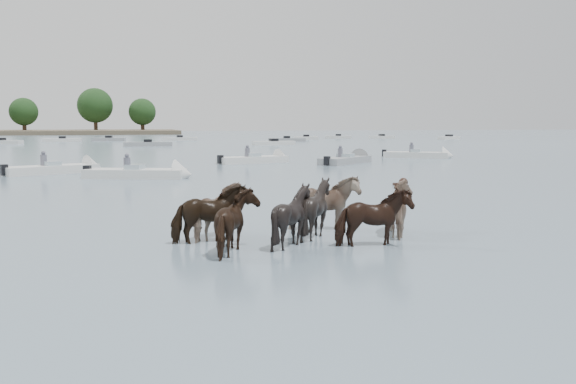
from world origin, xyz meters
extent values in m
plane|color=slate|center=(0.00, 0.00, 0.00)|extent=(400.00, 400.00, 0.00)
imported|color=black|center=(-2.14, 1.28, 0.65)|extent=(1.94, 1.08, 1.55)
imported|color=tan|center=(-1.77, 1.82, 0.63)|extent=(1.61, 1.76, 1.51)
imported|color=black|center=(0.60, 1.31, 0.68)|extent=(1.67, 1.54, 1.61)
imported|color=tan|center=(1.09, 2.16, 0.69)|extent=(2.02, 1.10, 1.63)
imported|color=black|center=(-1.65, 0.00, 0.64)|extent=(1.33, 1.54, 1.54)
imported|color=black|center=(-0.29, 0.43, 0.66)|extent=(1.51, 1.37, 1.58)
imported|color=black|center=(1.52, -0.17, 0.62)|extent=(1.81, 0.88, 1.50)
imported|color=gray|center=(2.95, 1.03, 0.63)|extent=(1.43, 1.63, 1.52)
sphere|color=black|center=(8.56, 12.22, 0.12)|extent=(0.44, 0.44, 0.44)
cube|color=black|center=(8.31, 12.22, 0.02)|extent=(0.50, 0.22, 0.18)
cube|color=silver|center=(-8.12, 23.43, 0.20)|extent=(5.31, 3.76, 0.55)
cone|color=silver|center=(-5.83, 24.59, 0.20)|extent=(1.53, 1.83, 1.60)
cube|color=#99ADB7|center=(-8.12, 23.43, 0.55)|extent=(1.22, 1.36, 0.35)
cube|color=black|center=(-10.41, 22.26, 0.35)|extent=(0.47, 0.47, 0.60)
cylinder|color=#595966|center=(-8.52, 23.43, 0.75)|extent=(0.36, 0.36, 0.70)
sphere|color=#595966|center=(-8.52, 23.43, 1.20)|extent=(0.24, 0.24, 0.24)
cube|color=silver|center=(-3.53, 19.31, 0.20)|extent=(5.45, 3.27, 0.55)
cone|color=silver|center=(-1.07, 18.43, 0.20)|extent=(1.39, 1.81, 1.60)
cube|color=#99ADB7|center=(-3.53, 19.31, 0.55)|extent=(1.13, 1.32, 0.35)
cube|color=black|center=(-5.99, 20.19, 0.35)|extent=(0.45, 0.45, 0.60)
cylinder|color=#595966|center=(-3.93, 19.31, 0.75)|extent=(0.36, 0.36, 0.70)
sphere|color=#595966|center=(-3.93, 19.31, 1.20)|extent=(0.24, 0.24, 0.24)
cube|color=silver|center=(4.98, 29.07, 0.20)|extent=(5.46, 3.04, 0.55)
cone|color=silver|center=(7.48, 29.82, 0.20)|extent=(1.32, 1.79, 1.60)
cube|color=#99ADB7|center=(4.98, 29.07, 0.55)|extent=(1.09, 1.30, 0.35)
cube|color=black|center=(2.48, 28.31, 0.35)|extent=(0.44, 0.44, 0.60)
cylinder|color=#595966|center=(4.58, 29.07, 0.75)|extent=(0.36, 0.36, 0.70)
sphere|color=#595966|center=(4.58, 29.07, 1.20)|extent=(0.24, 0.24, 0.24)
cube|color=gray|center=(11.28, 26.72, 0.20)|extent=(5.10, 4.72, 0.55)
cone|color=gray|center=(13.30, 28.48, 0.20)|extent=(1.73, 1.80, 1.60)
cube|color=#99ADB7|center=(11.28, 26.72, 0.55)|extent=(1.34, 1.37, 0.35)
cube|color=black|center=(9.25, 24.96, 0.35)|extent=(0.49, 0.49, 0.60)
cylinder|color=#595966|center=(10.88, 26.72, 0.75)|extent=(0.36, 0.36, 0.70)
sphere|color=#595966|center=(10.88, 26.72, 1.20)|extent=(0.24, 0.24, 0.24)
cube|color=silver|center=(19.54, 31.77, 0.20)|extent=(5.30, 4.12, 0.55)
cone|color=silver|center=(21.77, 30.40, 0.20)|extent=(1.61, 1.83, 1.60)
cube|color=#99ADB7|center=(19.54, 31.77, 0.55)|extent=(1.27, 1.37, 0.35)
cube|color=black|center=(17.30, 33.15, 0.35)|extent=(0.48, 0.48, 0.60)
cylinder|color=#595966|center=(19.14, 31.77, 0.75)|extent=(0.36, 0.36, 0.70)
sphere|color=#595966|center=(19.14, 31.77, 1.20)|extent=(0.24, 0.24, 0.24)
cube|color=silver|center=(-20.32, 76.23, 0.22)|extent=(6.04, 3.68, 0.60)
cube|color=black|center=(-20.32, 76.23, 0.60)|extent=(1.31, 1.31, 0.50)
cube|color=silver|center=(-13.05, 84.16, 0.22)|extent=(5.64, 1.55, 0.60)
cube|color=black|center=(-13.05, 84.16, 0.60)|extent=(1.01, 1.01, 0.50)
cube|color=gray|center=(-6.23, 86.31, 0.22)|extent=(5.28, 2.30, 0.60)
cube|color=black|center=(-6.23, 86.31, 0.60)|extent=(1.15, 1.15, 0.50)
cube|color=gray|center=(-1.07, 63.06, 0.22)|extent=(5.96, 1.64, 0.60)
cube|color=black|center=(-1.07, 63.06, 0.60)|extent=(1.02, 1.02, 0.50)
cube|color=silver|center=(5.05, 86.32, 0.22)|extent=(5.92, 2.17, 0.60)
cube|color=black|center=(5.05, 86.32, 0.60)|extent=(1.11, 1.11, 0.50)
cube|color=silver|center=(15.02, 62.25, 0.22)|extent=(5.68, 1.94, 0.60)
cube|color=black|center=(15.02, 62.25, 0.60)|extent=(1.08, 1.08, 0.50)
cube|color=gray|center=(20.70, 76.29, 0.22)|extent=(5.97, 2.51, 0.60)
cube|color=black|center=(20.70, 76.29, 0.60)|extent=(1.16, 1.16, 0.50)
cube|color=silver|center=(26.85, 85.67, 0.22)|extent=(4.39, 2.38, 0.60)
cube|color=black|center=(26.85, 85.67, 0.60)|extent=(1.20, 1.20, 0.50)
cube|color=silver|center=(34.29, 89.53, 0.22)|extent=(5.01, 3.17, 0.60)
cube|color=black|center=(34.29, 89.53, 0.60)|extent=(1.30, 1.30, 0.50)
cube|color=silver|center=(41.94, 87.24, 0.22)|extent=(4.80, 2.27, 0.60)
cube|color=black|center=(41.94, 87.24, 0.60)|extent=(1.16, 1.16, 0.50)
cube|color=silver|center=(51.76, 80.31, 0.22)|extent=(4.98, 3.35, 0.60)
cube|color=black|center=(51.76, 80.31, 0.60)|extent=(1.32, 1.32, 0.50)
cylinder|color=#382619|center=(-28.15, 150.75, 1.58)|extent=(1.00, 1.00, 3.16)
sphere|color=black|center=(-28.15, 150.75, 5.71)|extent=(7.03, 7.03, 7.03)
cylinder|color=#382619|center=(-10.95, 154.66, 2.08)|extent=(1.00, 1.00, 4.17)
sphere|color=black|center=(-10.95, 154.66, 7.52)|extent=(9.26, 9.26, 9.26)
cylinder|color=#382619|center=(1.28, 152.62, 1.62)|extent=(1.00, 1.00, 3.24)
sphere|color=black|center=(1.28, 152.62, 5.86)|extent=(7.21, 7.21, 7.21)
camera|label=1|loc=(-4.12, -12.83, 2.92)|focal=36.70mm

